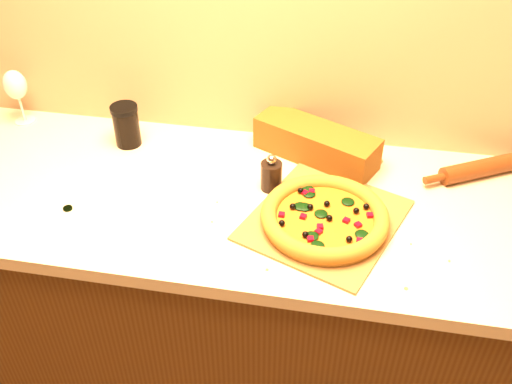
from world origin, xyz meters
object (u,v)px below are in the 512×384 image
pepper_grinder (271,175)px  dark_jar (126,125)px  pizza (325,217)px  pizza_peel (327,216)px  rolling_pin (483,168)px  wine_glass (15,86)px

pepper_grinder → dark_jar: dark_jar is taller
pizza → pizza_peel: bearing=80.6°
pizza_peel → dark_jar: dark_jar is taller
pizza → rolling_pin: pizza is taller
dark_jar → rolling_pin: bearing=1.3°
rolling_pin → wine_glass: wine_glass is taller
pepper_grinder → pizza: bearing=-39.8°
pizza_peel → wine_glass: 1.07m
pizza_peel → wine_glass: wine_glass is taller
pepper_grinder → rolling_pin: bearing=15.8°
pizza_peel → pizza: bearing=-77.8°
pizza_peel → pepper_grinder: 0.20m
pizza → dark_jar: (-0.63, 0.28, 0.04)m
pizza_peel → pizza: 0.04m
rolling_pin → pizza: bearing=-145.0°
wine_glass → pepper_grinder: bearing=-13.7°
pizza_peel → rolling_pin: 0.50m
pepper_grinder → rolling_pin: 0.61m
pizza_peel → dark_jar: size_ratio=4.27×
pepper_grinder → rolling_pin: size_ratio=0.32×
pizza → wine_glass: bearing=161.4°
pepper_grinder → rolling_pin: pepper_grinder is taller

